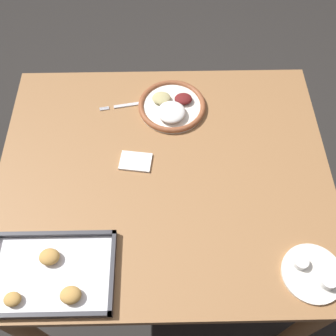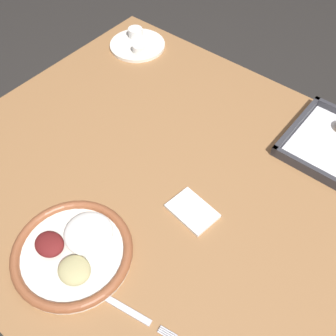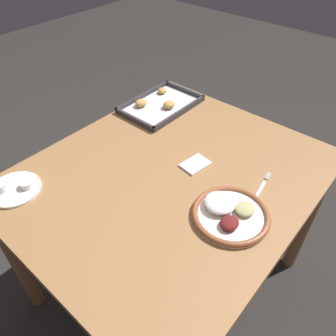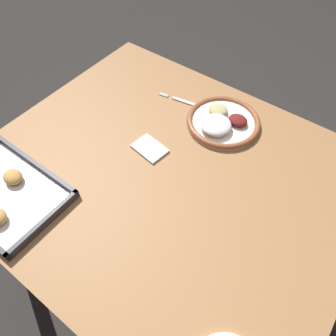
{
  "view_description": "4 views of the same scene",
  "coord_description": "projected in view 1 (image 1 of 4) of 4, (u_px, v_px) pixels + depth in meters",
  "views": [
    {
      "loc": [
        0.0,
        0.67,
        1.85
      ],
      "look_at": [
        -0.01,
        0.0,
        0.78
      ],
      "focal_mm": 42.0,
      "sensor_mm": 36.0,
      "label": 1
    },
    {
      "loc": [
        0.35,
        -0.44,
        1.49
      ],
      "look_at": [
        -0.01,
        0.0,
        0.78
      ],
      "focal_mm": 42.0,
      "sensor_mm": 36.0,
      "label": 2
    },
    {
      "loc": [
        -0.67,
        -0.57,
        1.55
      ],
      "look_at": [
        -0.01,
        0.0,
        0.78
      ],
      "focal_mm": 35.0,
      "sensor_mm": 36.0,
      "label": 3
    },
    {
      "loc": [
        -0.36,
        0.46,
        1.53
      ],
      "look_at": [
        -0.01,
        0.0,
        0.78
      ],
      "focal_mm": 35.0,
      "sensor_mm": 36.0,
      "label": 4
    }
  ],
  "objects": [
    {
      "name": "ground_plane",
      "position": [
        166.0,
        252.0,
        1.93
      ],
      "size": [
        8.0,
        8.0,
        0.0
      ],
      "primitive_type": "plane",
      "color": "#282623"
    },
    {
      "name": "baking_tray",
      "position": [
        52.0,
        275.0,
        1.1
      ],
      "size": [
        0.36,
        0.24,
        0.04
      ],
      "color": "#333338",
      "rests_on": "dining_table"
    },
    {
      "name": "saucer_plate",
      "position": [
        315.0,
        273.0,
        1.1
      ],
      "size": [
        0.17,
        0.17,
        0.04
      ],
      "color": "white",
      "rests_on": "dining_table"
    },
    {
      "name": "napkin",
      "position": [
        136.0,
        161.0,
        1.31
      ],
      "size": [
        0.11,
        0.09,
        0.01
      ],
      "color": "white",
      "rests_on": "dining_table"
    },
    {
      "name": "fork",
      "position": [
        131.0,
        105.0,
        1.44
      ],
      "size": [
        0.2,
        0.05,
        0.0
      ],
      "rotation": [
        0.0,
        0.0,
        0.17
      ],
      "color": "silver",
      "rests_on": "dining_table"
    },
    {
      "name": "dining_table",
      "position": [
        165.0,
        189.0,
        1.38
      ],
      "size": [
        1.1,
        0.93,
        0.75
      ],
      "color": "olive",
      "rests_on": "ground_plane"
    },
    {
      "name": "dinner_plate",
      "position": [
        173.0,
        106.0,
        1.42
      ],
      "size": [
        0.25,
        0.25,
        0.05
      ],
      "color": "white",
      "rests_on": "dining_table"
    }
  ]
}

